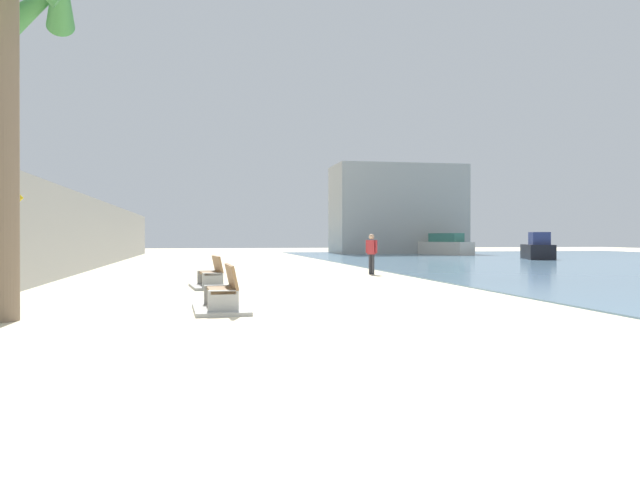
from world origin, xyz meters
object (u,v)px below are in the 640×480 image
bench_far (211,280)px  person_walking (372,251)px  boat_nearest (538,249)px  bench_near (222,300)px  boat_mid_bay (439,246)px  pedestrian_sign (4,227)px

bench_far → person_walking: person_walking is taller
person_walking → boat_nearest: (15.84, 14.35, -0.25)m
bench_far → person_walking: (6.68, 5.71, 0.75)m
bench_near → bench_far: bearing=91.1°
bench_far → boat_mid_bay: size_ratio=0.27×
bench_near → boat_nearest: size_ratio=0.50×
bench_far → pedestrian_sign: bearing=-141.8°
bench_near → boat_mid_bay: (20.11, 38.65, 0.52)m
person_walking → pedestrian_sign: pedestrian_sign is taller
person_walking → bench_far: bearing=-139.5°
bench_far → person_walking: bearing=40.5°
bench_far → boat_nearest: boat_nearest is taller
person_walking → pedestrian_sign: (-11.48, -9.49, 0.81)m
boat_nearest → boat_mid_bay: boat_nearest is taller
bench_far → boat_nearest: size_ratio=0.51×
person_walking → bench_near: bearing=-118.9°
pedestrian_sign → boat_mid_bay: bearing=55.4°
bench_far → boat_mid_bay: boat_mid_bay is taller
bench_near → bench_far: 6.20m
boat_mid_bay → pedestrian_sign: (-25.02, -36.23, 1.04)m
bench_far → person_walking: 8.82m
person_walking → boat_mid_bay: (13.54, 26.74, -0.23)m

